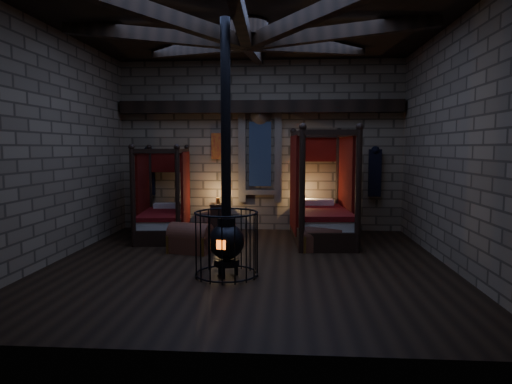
# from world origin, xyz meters

# --- Properties ---
(room) EXTENTS (7.02, 7.02, 4.29)m
(room) POSITION_xyz_m (-0.00, 0.09, 3.74)
(room) COLOR black
(room) RESTS_ON ground
(bed_left) EXTENTS (1.24, 2.05, 2.04)m
(bed_left) POSITION_xyz_m (-2.16, 2.32, 0.50)
(bed_left) COLOR black
(bed_left) RESTS_ON ground
(bed_right) EXTENTS (1.38, 2.39, 2.41)m
(bed_right) POSITION_xyz_m (1.44, 2.20, 0.60)
(bed_right) COLOR black
(bed_right) RESTS_ON ground
(trunk_left) EXTENTS (0.92, 0.70, 0.60)m
(trunk_left) POSITION_xyz_m (-1.21, 0.85, 0.27)
(trunk_left) COLOR #592B1C
(trunk_left) RESTS_ON ground
(trunk_right) EXTENTS (0.84, 0.61, 0.57)m
(trunk_right) POSITION_xyz_m (1.35, 1.21, 0.25)
(trunk_right) COLOR #592B1C
(trunk_right) RESTS_ON ground
(nightstand_left) EXTENTS (0.50, 0.49, 0.85)m
(nightstand_left) POSITION_xyz_m (-1.00, 3.09, 0.36)
(nightstand_left) COLOR black
(nightstand_left) RESTS_ON ground
(nightstand_right) EXTENTS (0.52, 0.50, 0.80)m
(nightstand_right) POSITION_xyz_m (1.09, 3.04, 0.37)
(nightstand_right) COLOR black
(nightstand_right) RESTS_ON ground
(stove) EXTENTS (1.02, 1.02, 4.05)m
(stove) POSITION_xyz_m (-0.27, -0.75, 0.63)
(stove) COLOR black
(stove) RESTS_ON ground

